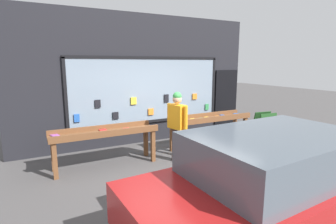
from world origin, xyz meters
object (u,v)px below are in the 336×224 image
at_px(person_browsing, 177,121).
at_px(small_dog, 201,151).
at_px(display_table_right, 210,121).
at_px(sandwich_board_sign, 265,126).
at_px(display_table_left, 105,136).
at_px(parked_car, 273,180).

height_order(person_browsing, small_dog, person_browsing).
xyz_separation_m(display_table_right, person_browsing, (-1.31, -0.47, 0.23)).
bearing_deg(display_table_right, sandwich_board_sign, -6.06).
bearing_deg(display_table_right, display_table_left, -179.99).
height_order(person_browsing, sandwich_board_sign, person_browsing).
bearing_deg(person_browsing, display_table_right, -83.68).
distance_m(display_table_left, display_table_right, 2.91).
height_order(display_table_left, parked_car, parked_car).
xyz_separation_m(display_table_right, small_dog, (-0.82, -0.75, -0.49)).
bearing_deg(small_dog, display_table_left, 51.31).
xyz_separation_m(display_table_right, sandwich_board_sign, (1.90, -0.20, -0.31)).
bearing_deg(display_table_right, small_dog, -137.44).
distance_m(display_table_right, small_dog, 1.22).
distance_m(display_table_right, parked_car, 3.70).
bearing_deg(sandwich_board_sign, small_dog, -160.86).
height_order(small_dog, sandwich_board_sign, sandwich_board_sign).
relative_size(display_table_left, display_table_right, 1.00).
relative_size(display_table_right, sandwich_board_sign, 2.76).
bearing_deg(person_browsing, display_table_left, 60.40).
height_order(person_browsing, parked_car, person_browsing).
bearing_deg(display_table_left, person_browsing, -16.31).
distance_m(person_browsing, small_dog, 0.92).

